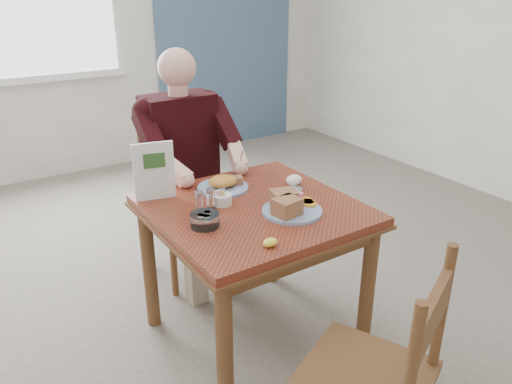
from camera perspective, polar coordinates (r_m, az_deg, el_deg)
floor at (r=2.71m, az=-0.26°, el=-16.13°), size 6.00×6.00×0.00m
wall_back at (r=4.91m, az=-20.76°, el=17.96°), size 5.50×0.00×5.50m
accent_panel at (r=5.49m, az=-3.41°, el=19.69°), size 1.60×0.02×2.80m
lemon_wedge at (r=1.96m, az=1.63°, el=-5.79°), size 0.07×0.05×0.03m
napkin at (r=2.54m, az=4.35°, el=1.37°), size 0.09×0.08×0.05m
metal_dish at (r=2.49m, az=4.37°, el=0.30°), size 0.11×0.11×0.01m
table at (r=2.36m, az=-0.29°, el=-4.02°), size 0.92×0.92×0.75m
chair_far at (r=3.07m, az=-8.42°, el=-0.99°), size 0.42×0.42×0.95m
chair_near at (r=1.83m, az=13.81°, el=-20.16°), size 0.56×0.56×0.95m
diner at (r=2.87m, az=-8.03°, el=4.47°), size 0.53×0.56×1.39m
near_plate at (r=2.24m, az=3.81°, el=-1.57°), size 0.29×0.28×0.09m
far_plate at (r=2.50m, az=-3.70°, el=0.93°), size 0.33×0.33×0.07m
caddy at (r=2.32m, az=-3.93°, el=-0.82°), size 0.12×0.12×0.07m
shakers at (r=2.27m, az=-5.86°, el=-0.91°), size 0.10×0.04×0.09m
creamer at (r=2.12m, az=-5.88°, el=-3.19°), size 0.13×0.13×0.06m
menu at (r=2.38m, az=-11.56°, el=2.37°), size 0.19×0.06×0.28m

